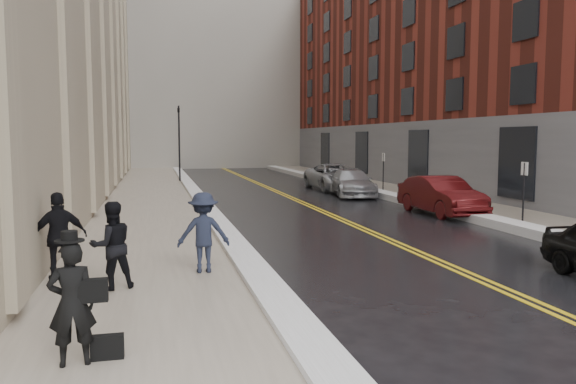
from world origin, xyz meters
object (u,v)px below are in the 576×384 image
car_silver_far (335,177)px  pedestrian_a (112,245)px  pedestrian_b (203,232)px  pedestrian_c (60,237)px  car_maroon (441,195)px  car_silver_near (351,183)px  pedestrian_main (72,304)px

car_silver_far → pedestrian_a: (-11.13, -20.30, 0.22)m
pedestrian_b → pedestrian_c: (-2.87, -0.11, 0.04)m
car_maroon → pedestrian_b: bearing=-142.1°
car_silver_near → pedestrian_c: 19.90m
car_silver_far → pedestrian_b: bearing=-116.2°
car_maroon → pedestrian_c: size_ratio=2.57×
car_silver_near → pedestrian_c: pedestrian_c is taller
car_silver_far → pedestrian_b: 21.46m
pedestrian_a → pedestrian_b: bearing=-171.2°
car_maroon → pedestrian_a: (-11.87, -9.13, 0.23)m
car_maroon → car_silver_near: car_maroon is taller
car_silver_near → car_silver_far: car_silver_far is taller
pedestrian_c → car_maroon: bearing=-165.0°
car_silver_near → pedestrian_b: bearing=-111.9°
pedestrian_main → pedestrian_c: size_ratio=0.88×
car_silver_far → pedestrian_main: (-11.35, -23.98, 0.18)m
pedestrian_a → pedestrian_c: 1.36m
car_silver_near → pedestrian_main: size_ratio=3.02×
pedestrian_main → pedestrian_c: 4.61m
pedestrian_b → pedestrian_c: 2.88m
pedestrian_main → pedestrian_a: bearing=-101.1°
car_silver_near → pedestrian_a: pedestrian_a is taller
pedestrian_a → pedestrian_b: (1.82, 0.97, 0.02)m
car_silver_near → pedestrian_c: bearing=-118.9°
pedestrian_a → pedestrian_main: bearing=67.2°
car_maroon → pedestrian_main: pedestrian_main is taller
car_silver_near → pedestrian_b: pedestrian_b is taller
car_silver_near → car_silver_far: (0.26, 3.52, 0.07)m
car_maroon → pedestrian_main: size_ratio=2.90×
pedestrian_a → pedestrian_b: 2.06m
car_silver_far → pedestrian_c: size_ratio=3.06×
pedestrian_a → car_silver_near: bearing=-142.2°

